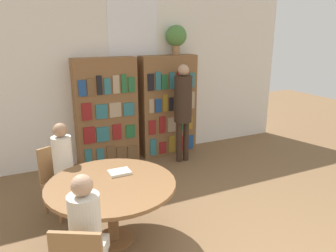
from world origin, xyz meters
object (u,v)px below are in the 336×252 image
at_px(bookshelf_right, 168,106).
at_px(librarian_standing, 183,103).
at_px(bookshelf_left, 106,112).
at_px(seated_reader_right, 88,232).
at_px(flower_vase, 176,37).
at_px(reading_table, 112,191).
at_px(chair_left_side, 59,176).
at_px(seated_reader_left, 66,166).

relative_size(bookshelf_right, librarian_standing, 1.07).
height_order(bookshelf_left, seated_reader_right, bookshelf_left).
relative_size(flower_vase, librarian_standing, 0.30).
distance_m(reading_table, seated_reader_right, 0.86).
xyz_separation_m(bookshelf_right, flower_vase, (0.17, 0.00, 1.25)).
bearing_deg(chair_left_side, librarian_standing, 175.45).
xyz_separation_m(reading_table, seated_reader_right, (-0.42, -0.74, 0.07)).
distance_m(bookshelf_left, flower_vase, 1.84).
distance_m(flower_vase, reading_table, 3.37).
bearing_deg(reading_table, chair_left_side, 114.79).
distance_m(bookshelf_left, bookshelf_right, 1.18).
relative_size(reading_table, seated_reader_left, 1.14).
bearing_deg(chair_left_side, seated_reader_left, 90.00).
relative_size(reading_table, librarian_standing, 0.80).
bearing_deg(reading_table, seated_reader_left, 114.79).
relative_size(bookshelf_right, chair_left_side, 2.12).
distance_m(chair_left_side, librarian_standing, 2.47).
distance_m(bookshelf_right, reading_table, 2.89).
height_order(flower_vase, reading_table, flower_vase).
bearing_deg(bookshelf_right, bookshelf_left, -180.00).
distance_m(reading_table, librarian_standing, 2.57).
bearing_deg(seated_reader_left, bookshelf_left, -146.86).
bearing_deg(flower_vase, bookshelf_left, -179.79).
bearing_deg(bookshelf_left, librarian_standing, -22.10).
distance_m(chair_left_side, seated_reader_right, 1.70).
bearing_deg(bookshelf_left, seated_reader_right, -108.33).
bearing_deg(bookshelf_left, reading_table, -104.38).
bearing_deg(seated_reader_left, reading_table, 90.00).
bearing_deg(librarian_standing, seated_reader_right, -131.61).
relative_size(bookshelf_right, flower_vase, 3.54).
bearing_deg(seated_reader_right, chair_left_side, 119.80).
relative_size(bookshelf_left, seated_reader_right, 1.52).
bearing_deg(bookshelf_right, reading_table, -127.86).
bearing_deg(seated_reader_left, seated_reader_right, 62.94).
distance_m(flower_vase, chair_left_side, 3.20).
bearing_deg(chair_left_side, bookshelf_left, -152.15).
distance_m(bookshelf_right, flower_vase, 1.26).
height_order(flower_vase, librarian_standing, flower_vase).
xyz_separation_m(reading_table, chair_left_side, (-0.43, 0.94, -0.13)).
bearing_deg(bookshelf_right, seated_reader_left, -144.77).
height_order(bookshelf_left, bookshelf_right, same).
height_order(bookshelf_left, flower_vase, flower_vase).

